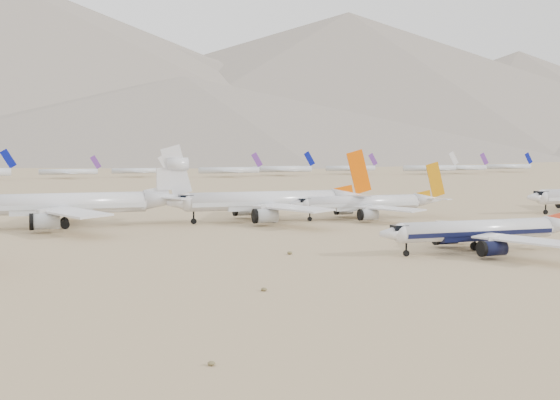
# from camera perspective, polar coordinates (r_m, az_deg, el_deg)

# --- Properties ---
(ground) EXTENTS (7000.00, 7000.00, 0.00)m
(ground) POSITION_cam_1_polar(r_m,az_deg,el_deg) (127.27, 16.07, -4.56)
(ground) COLOR #8E7252
(ground) RESTS_ON ground
(main_airliner) EXTENTS (41.21, 40.25, 14.54)m
(main_airliner) POSITION_cam_1_polar(r_m,az_deg,el_deg) (134.29, 16.39, -2.39)
(main_airliner) COLOR silver
(main_airliner) RESTS_ON ground
(row2_gold_tail) EXTENTS (42.85, 41.91, 15.26)m
(row2_gold_tail) POSITION_cam_1_polar(r_m,az_deg,el_deg) (188.84, 7.24, -0.26)
(row2_gold_tail) COLOR silver
(row2_gold_tail) RESTS_ON ground
(row2_orange_tail) EXTENTS (52.40, 51.26, 18.69)m
(row2_orange_tail) POSITION_cam_1_polar(r_m,az_deg,el_deg) (181.54, -0.65, -0.10)
(row2_orange_tail) COLOR silver
(row2_orange_tail) RESTS_ON ground
(row2_white_trijet) EXTENTS (56.26, 54.98, 19.94)m
(row2_white_trijet) POSITION_cam_1_polar(r_m,az_deg,el_deg) (175.87, -16.65, -0.26)
(row2_white_trijet) COLOR silver
(row2_white_trijet) RESTS_ON ground
(distant_storage_row) EXTENTS (548.00, 59.68, 15.85)m
(distant_storage_row) POSITION_cam_1_polar(r_m,az_deg,el_deg) (449.41, -7.85, 2.42)
(distant_storage_row) COLOR silver
(distant_storage_row) RESTS_ON ground
(mountain_range) EXTENTS (7354.00, 3024.00, 470.00)m
(mountain_range) POSITION_cam_1_polar(r_m,az_deg,el_deg) (1765.87, -13.63, 9.80)
(mountain_range) COLOR slate
(mountain_range) RESTS_ON ground
(foothills) EXTENTS (4637.50, 1395.00, 155.00)m
(foothills) POSITION_cam_1_polar(r_m,az_deg,el_deg) (1344.90, 8.35, 6.36)
(foothills) COLOR slate
(foothills) RESTS_ON ground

